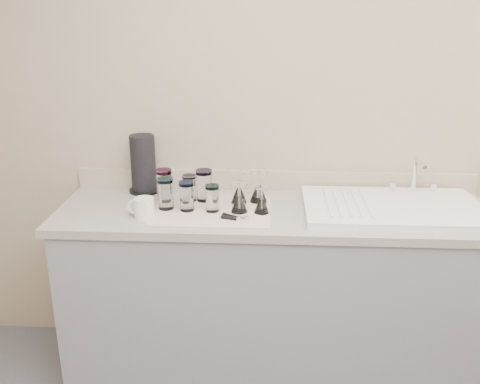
# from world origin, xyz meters

# --- Properties ---
(room_envelope) EXTENTS (3.54, 3.50, 2.52)m
(room_envelope) POSITION_xyz_m (0.00, 0.00, 1.56)
(room_envelope) COLOR #525257
(room_envelope) RESTS_ON ground
(counter_unit) EXTENTS (2.06, 0.62, 0.90)m
(counter_unit) POSITION_xyz_m (0.00, 1.20, 0.45)
(counter_unit) COLOR slate
(counter_unit) RESTS_ON ground
(sink_unit) EXTENTS (0.82, 0.50, 0.22)m
(sink_unit) POSITION_xyz_m (0.55, 1.20, 0.92)
(sink_unit) COLOR white
(sink_unit) RESTS_ON counter_unit
(dish_towel) EXTENTS (0.55, 0.42, 0.01)m
(dish_towel) POSITION_xyz_m (-0.29, 1.16, 0.90)
(dish_towel) COLOR silver
(dish_towel) RESTS_ON counter_unit
(tumbler_teal) EXTENTS (0.08, 0.08, 0.15)m
(tumbler_teal) POSITION_xyz_m (-0.54, 1.28, 0.99)
(tumbler_teal) COLOR white
(tumbler_teal) RESTS_ON dish_towel
(tumbler_cyan) EXTENTS (0.07, 0.07, 0.13)m
(tumbler_cyan) POSITION_xyz_m (-0.42, 1.27, 0.97)
(tumbler_cyan) COLOR white
(tumbler_cyan) RESTS_ON dish_towel
(tumbler_purple) EXTENTS (0.08, 0.08, 0.16)m
(tumbler_purple) POSITION_xyz_m (-0.34, 1.28, 0.99)
(tumbler_purple) COLOR white
(tumbler_purple) RESTS_ON dish_towel
(tumbler_magenta) EXTENTS (0.08, 0.08, 0.15)m
(tumbler_magenta) POSITION_xyz_m (-0.51, 1.16, 0.98)
(tumbler_magenta) COLOR white
(tumbler_magenta) RESTS_ON dish_towel
(tumbler_blue) EXTENTS (0.07, 0.07, 0.14)m
(tumbler_blue) POSITION_xyz_m (-0.41, 1.14, 0.98)
(tumbler_blue) COLOR white
(tumbler_blue) RESTS_ON dish_towel
(tumbler_lavender) EXTENTS (0.06, 0.06, 0.13)m
(tumbler_lavender) POSITION_xyz_m (-0.29, 1.14, 0.97)
(tumbler_lavender) COLOR white
(tumbler_lavender) RESTS_ON dish_towel
(goblet_back_left) EXTENTS (0.08, 0.08, 0.14)m
(goblet_back_left) POSITION_xyz_m (-0.17, 1.26, 0.96)
(goblet_back_left) COLOR white
(goblet_back_left) RESTS_ON dish_towel
(goblet_back_right) EXTENTS (0.09, 0.09, 0.15)m
(goblet_back_right) POSITION_xyz_m (-0.08, 1.28, 0.96)
(goblet_back_right) COLOR white
(goblet_back_right) RESTS_ON dish_towel
(goblet_front_left) EXTENTS (0.08, 0.08, 0.14)m
(goblet_front_left) POSITION_xyz_m (-0.16, 1.14, 0.96)
(goblet_front_left) COLOR white
(goblet_front_left) RESTS_ON dish_towel
(goblet_front_right) EXTENTS (0.07, 0.07, 0.13)m
(goblet_front_right) POSITION_xyz_m (-0.06, 1.13, 0.95)
(goblet_front_right) COLOR white
(goblet_front_right) RESTS_ON dish_towel
(can_opener) EXTENTS (0.13, 0.09, 0.02)m
(can_opener) POSITION_xyz_m (-0.18, 1.04, 0.92)
(can_opener) COLOR silver
(can_opener) RESTS_ON dish_towel
(white_mug) EXTENTS (0.13, 0.10, 0.09)m
(white_mug) POSITION_xyz_m (-0.60, 1.06, 0.95)
(white_mug) COLOR white
(white_mug) RESTS_ON counter_unit
(paper_towel_roll) EXTENTS (0.16, 0.16, 0.30)m
(paper_towel_roll) POSITION_xyz_m (-0.67, 1.42, 1.05)
(paper_towel_roll) COLOR black
(paper_towel_roll) RESTS_ON counter_unit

